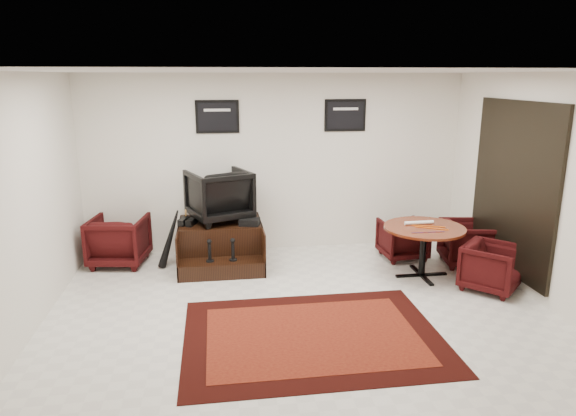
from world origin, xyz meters
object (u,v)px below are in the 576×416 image
object	(u,v)px
armchair_side	(119,238)
table_chair_window	(468,241)
table_chair_back	(403,237)
table_chair_corner	(492,265)
shine_podium	(221,244)
meeting_table	(424,233)
shine_chair	(219,193)

from	to	relation	value
armchair_side	table_chair_window	world-z (taller)	armchair_side
table_chair_back	table_chair_corner	xyz separation A→B (m)	(0.72, -1.35, 0.01)
shine_podium	table_chair_corner	bearing A→B (deg)	-23.57
shine_podium	table_chair_window	xyz separation A→B (m)	(3.65, -0.59, 0.07)
table_chair_window	table_chair_corner	world-z (taller)	table_chair_window
armchair_side	meeting_table	xyz separation A→B (m)	(4.30, -1.12, 0.24)
shine_podium	armchair_side	xyz separation A→B (m)	(-1.51, 0.17, 0.11)
shine_chair	table_chair_corner	distance (m)	3.95
shine_podium	shine_chair	xyz separation A→B (m)	(0.00, 0.13, 0.77)
table_chair_window	shine_podium	bearing A→B (deg)	90.57
table_chair_corner	armchair_side	bearing A→B (deg)	117.00
table_chair_back	table_chair_corner	distance (m)	1.53
shine_chair	armchair_side	xyz separation A→B (m)	(-1.51, 0.04, -0.66)
meeting_table	table_chair_back	distance (m)	0.83
shine_podium	table_chair_corner	world-z (taller)	table_chair_corner
table_chair_back	table_chair_window	bearing A→B (deg)	151.37
shine_chair	table_chair_back	xyz separation A→B (m)	(2.79, -0.32, -0.73)
armchair_side	table_chair_window	distance (m)	5.22
shine_podium	shine_chair	distance (m)	0.78
table_chair_window	armchair_side	bearing A→B (deg)	91.32
shine_podium	meeting_table	bearing A→B (deg)	-18.76
shine_chair	table_chair_window	bearing A→B (deg)	147.56
meeting_table	table_chair_window	distance (m)	0.97
armchair_side	table_chair_back	size ratio (longest dim) A/B	1.21
armchair_side	table_chair_corner	xyz separation A→B (m)	(5.02, -1.70, -0.06)
table_chair_window	shine_chair	bearing A→B (deg)	88.53
meeting_table	table_chair_back	size ratio (longest dim) A/B	1.67
table_chair_back	table_chair_window	xyz separation A→B (m)	(0.86, -0.41, 0.03)
shine_chair	armchair_side	bearing A→B (deg)	-22.75
shine_podium	meeting_table	xyz separation A→B (m)	(2.80, -0.95, 0.35)
table_chair_window	table_chair_corner	size ratio (longest dim) A/B	1.06
armchair_side	table_chair_corner	bearing A→B (deg)	170.01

